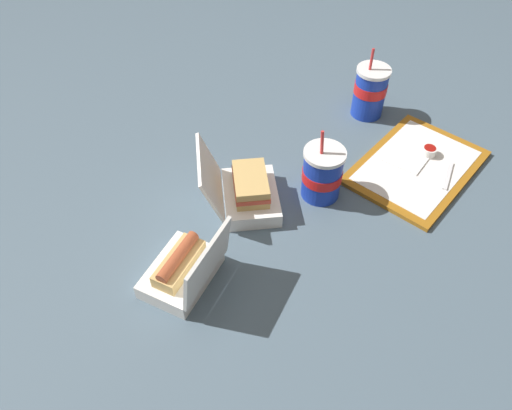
# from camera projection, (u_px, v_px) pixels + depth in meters

# --- Properties ---
(ground_plane) EXTENTS (3.20, 3.20, 0.00)m
(ground_plane) POSITION_uv_depth(u_px,v_px,m) (255.00, 205.00, 1.26)
(ground_plane) COLOR #4C6070
(food_tray) EXTENTS (0.37, 0.26, 0.01)m
(food_tray) POSITION_uv_depth(u_px,v_px,m) (416.00, 167.00, 1.34)
(food_tray) COLOR #A56619
(food_tray) RESTS_ON ground_plane
(ketchup_cup) EXTENTS (0.04, 0.04, 0.02)m
(ketchup_cup) POSITION_uv_depth(u_px,v_px,m) (429.00, 151.00, 1.36)
(ketchup_cup) COLOR white
(ketchup_cup) RESTS_ON food_tray
(napkin_stack) EXTENTS (0.11, 0.11, 0.00)m
(napkin_stack) POSITION_uv_depth(u_px,v_px,m) (407.00, 158.00, 1.36)
(napkin_stack) COLOR white
(napkin_stack) RESTS_ON food_tray
(plastic_fork) EXTENTS (0.11, 0.04, 0.00)m
(plastic_fork) POSITION_uv_depth(u_px,v_px,m) (448.00, 176.00, 1.31)
(plastic_fork) COLOR white
(plastic_fork) RESTS_ON food_tray
(clamshell_hotdog_front) EXTENTS (0.21, 0.19, 0.16)m
(clamshell_hotdog_front) POSITION_uv_depth(u_px,v_px,m) (184.00, 269.00, 1.08)
(clamshell_hotdog_front) COLOR white
(clamshell_hotdog_front) RESTS_ON ground_plane
(clamshell_sandwich_left) EXTENTS (0.26, 0.26, 0.17)m
(clamshell_sandwich_left) POSITION_uv_depth(u_px,v_px,m) (245.00, 191.00, 1.23)
(clamshell_sandwich_left) COLOR white
(clamshell_sandwich_left) RESTS_ON ground_plane
(soda_cup_corner) EXTENTS (0.10, 0.10, 0.21)m
(soda_cup_corner) POSITION_uv_depth(u_px,v_px,m) (369.00, 90.00, 1.46)
(soda_cup_corner) COLOR #1938B7
(soda_cup_corner) RESTS_ON ground_plane
(soda_cup_back) EXTENTS (0.10, 0.10, 0.20)m
(soda_cup_back) POSITION_uv_depth(u_px,v_px,m) (322.00, 173.00, 1.23)
(soda_cup_back) COLOR #1938B7
(soda_cup_back) RESTS_ON ground_plane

